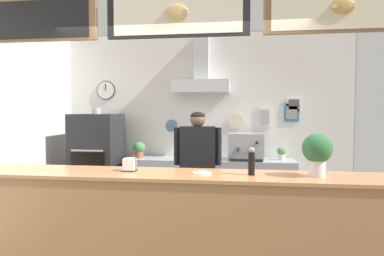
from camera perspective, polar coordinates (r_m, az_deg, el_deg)
name	(u,v)px	position (r m, az deg, el deg)	size (l,w,h in m)	color
back_wall_assembly	(203,115)	(5.76, 1.77, 2.17)	(4.84, 2.61, 2.95)	gray
service_counter	(171,232)	(3.33, -3.39, -16.62)	(4.34, 0.59, 1.09)	#B77F4C
back_prep_counter	(209,187)	(5.64, 2.82, -9.56)	(2.66, 0.63, 0.89)	#A3A5AD
pizza_oven	(97,164)	(5.80, -15.25, -5.67)	(0.71, 0.72, 1.70)	#232326
shop_worker	(198,172)	(4.41, 0.93, -7.28)	(0.60, 0.26, 1.64)	#232328
espresso_machine	(246,147)	(5.49, 8.81, -3.04)	(0.54, 0.46, 0.41)	#A3A5AD
potted_basil	(139,149)	(5.72, -8.63, -3.39)	(0.19, 0.19, 0.25)	#9E563D
potted_oregano	(281,152)	(5.59, 14.41, -3.90)	(0.14, 0.14, 0.20)	beige
pepper_grinder	(252,161)	(3.11, 9.71, -5.39)	(0.06, 0.06, 0.25)	black
basil_vase	(317,152)	(3.16, 19.80, -3.75)	(0.25, 0.25, 0.37)	silver
napkin_holder	(130,165)	(3.33, -10.17, -5.99)	(0.13, 0.12, 0.14)	#262628
condiment_plate	(202,173)	(3.16, 1.65, -7.34)	(0.17, 0.17, 0.01)	white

